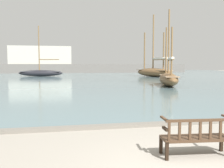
% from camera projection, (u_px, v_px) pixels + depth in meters
% --- Properties ---
extents(harbor_water, '(100.00, 80.00, 0.08)m').
position_uv_depth(harbor_water, '(77.00, 75.00, 47.89)').
color(harbor_water, slate).
rests_on(harbor_water, ground).
extents(quay_edge_kerb, '(40.00, 0.30, 0.12)m').
position_uv_depth(quay_edge_kerb, '(139.00, 125.00, 8.59)').
color(quay_edge_kerb, slate).
rests_on(quay_edge_kerb, ground).
extents(park_bench, '(1.64, 0.66, 0.92)m').
position_uv_depth(park_bench, '(196.00, 136.00, 5.80)').
color(park_bench, black).
rests_on(park_bench, ground).
extents(sailboat_outer_port, '(4.99, 8.94, 10.36)m').
position_uv_depth(sailboat_outer_port, '(154.00, 71.00, 42.08)').
color(sailboat_outer_port, brown).
rests_on(sailboat_outer_port, harbor_water).
extents(sailboat_nearest_starboard, '(3.22, 6.50, 7.37)m').
position_uv_depth(sailboat_nearest_starboard, '(168.00, 78.00, 24.28)').
color(sailboat_nearest_starboard, brown).
rests_on(sailboat_nearest_starboard, harbor_water).
extents(sailboat_centre_channel, '(7.91, 3.20, 8.76)m').
position_uv_depth(sailboat_centre_channel, '(41.00, 73.00, 43.65)').
color(sailboat_centre_channel, black).
rests_on(sailboat_centre_channel, harbor_water).
extents(far_breakwater, '(57.35, 2.40, 6.51)m').
position_uv_depth(far_breakwater, '(65.00, 65.00, 60.56)').
color(far_breakwater, '#66605B').
rests_on(far_breakwater, ground).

